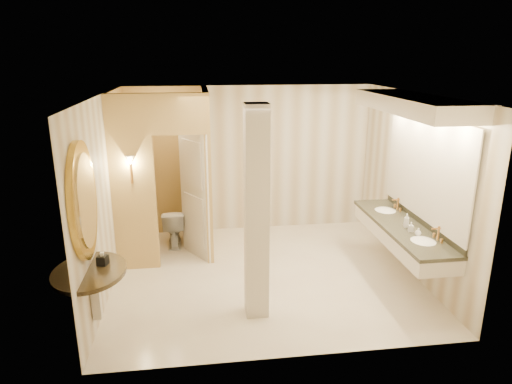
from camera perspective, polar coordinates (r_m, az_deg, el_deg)
The scene contains 16 objects.
floor at distance 7.09m, azimuth 1.10°, elevation -10.26°, with size 4.50×4.50×0.00m, color white.
ceiling at distance 6.33m, azimuth 1.24°, elevation 12.05°, with size 4.50×4.50×0.00m, color white.
wall_back at distance 8.50m, azimuth -0.88°, elevation 4.09°, with size 4.50×0.02×2.70m, color beige.
wall_front at distance 4.73m, azimuth 4.87°, elevation -6.64°, with size 4.50×0.02×2.70m, color beige.
wall_left at distance 6.63m, azimuth -18.42°, elevation -0.49°, with size 0.02×4.00×2.70m, color beige.
wall_right at distance 7.26m, azimuth 19.01°, elevation 0.91°, with size 0.02×4.00×2.70m, color beige.
toilet_closet at distance 7.43m, azimuth -8.62°, elevation 2.30°, with size 1.50×1.55×2.70m.
wall_sconce at distance 6.89m, azimuth -15.43°, elevation 3.70°, with size 0.14×0.14×0.42m.
vanity at distance 6.73m, azimuth 18.64°, elevation 2.18°, with size 0.75×2.50×2.09m.
console_shelf at distance 5.41m, azimuth -20.46°, elevation -4.65°, with size 1.03×1.03×1.96m.
pillar at distance 5.57m, azimuth 0.07°, elevation -2.88°, with size 0.28×0.28×2.70m, color beige.
tissue_box at distance 5.66m, azimuth -18.61°, elevation -8.06°, with size 0.11×0.11×0.11m, color black.
toilet at distance 8.12m, azimuth -10.26°, elevation -4.30°, with size 0.38×0.66×0.67m, color white.
soap_bottle_a at distance 6.67m, azimuth 18.79°, elevation -4.15°, with size 0.06×0.06×0.14m, color beige.
soap_bottle_b at distance 6.57m, azimuth 19.61°, elevation -4.71°, with size 0.08×0.08×0.10m, color silver.
soap_bottle_c at distance 6.79m, azimuth 18.30°, elevation -3.40°, with size 0.08×0.08×0.20m, color #C6B28C.
Camera 1 is at (-0.97, -6.23, 3.23)m, focal length 32.00 mm.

